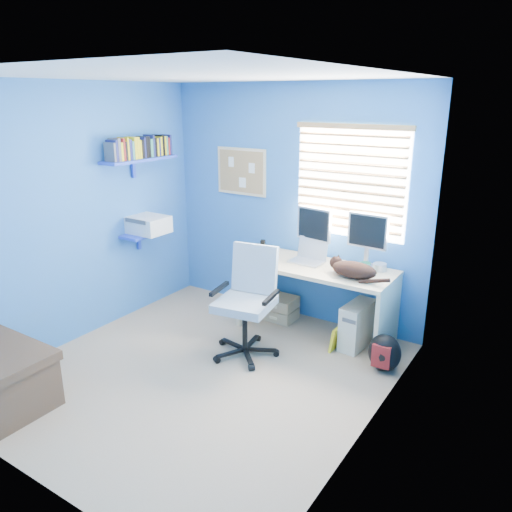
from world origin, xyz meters
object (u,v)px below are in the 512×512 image
Objects in this scene: desk at (315,300)px; tower_pc at (357,325)px; cat at (354,270)px; office_chair at (247,315)px; laptop at (307,252)px.

desk is 3.44× the size of tower_pc.
office_chair is (-0.80, -0.59, -0.43)m from cat.
cat reaches higher than desk.
cat is 0.42× the size of office_chair.
desk is at bearing -176.23° from cat.
office_chair is at bearing -116.95° from desk.
cat is at bearing -14.16° from laptop.
desk is 0.50m from laptop.
office_chair is at bearing -124.76° from cat.
laptop is 0.92m from office_chair.
tower_pc is at bearing 90.36° from cat.
office_chair is at bearing -104.90° from laptop.
tower_pc is 0.44× the size of office_chair.
cat is (0.44, -0.12, 0.45)m from desk.
laptop is 0.76× the size of cat.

